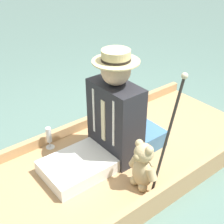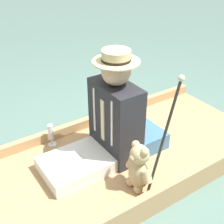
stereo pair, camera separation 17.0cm
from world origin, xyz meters
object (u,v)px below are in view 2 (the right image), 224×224
at_px(teddy_bear, 139,168).
at_px(wine_glass, 51,133).
at_px(seated_person, 107,123).
at_px(walking_cane, 166,130).

xyz_separation_m(teddy_bear, wine_glass, (0.84, 0.31, -0.06)).
bearing_deg(seated_person, walking_cane, -159.64).
xyz_separation_m(seated_person, teddy_bear, (-0.42, 0.01, -0.16)).
bearing_deg(wine_glass, teddy_bear, -159.84).
bearing_deg(teddy_bear, walking_cane, -129.25).
distance_m(seated_person, teddy_bear, 0.45).
bearing_deg(wine_glass, walking_cane, -155.21).
bearing_deg(seated_person, wine_glass, 44.25).
height_order(wine_glass, walking_cane, walking_cane).
relative_size(teddy_bear, wine_glass, 1.92).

